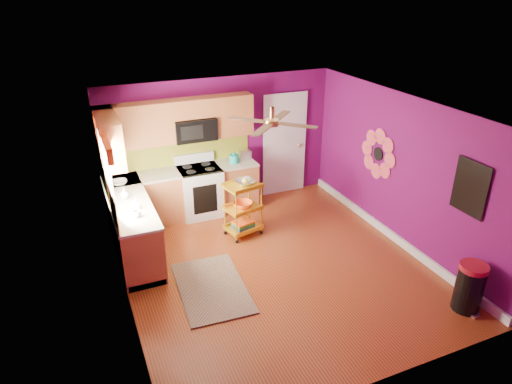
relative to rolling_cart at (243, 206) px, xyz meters
name	(u,v)px	position (x,y,z in m)	size (l,w,h in m)	color
ground	(275,266)	(0.09, -1.13, -0.55)	(5.00, 5.00, 0.00)	maroon
room_envelope	(279,170)	(0.11, -1.13, 1.09)	(4.54, 5.04, 2.52)	#630B55
lower_cabinets	(162,208)	(-1.26, 0.69, -0.11)	(2.81, 2.31, 0.94)	#995029
electric_range	(200,191)	(-0.46, 1.05, -0.06)	(0.76, 0.66, 1.13)	white
upper_cabinetry	(157,127)	(-1.16, 1.05, 1.25)	(2.80, 2.30, 1.26)	#995029
left_window	(106,161)	(-2.13, -0.08, 1.19)	(0.08, 1.35, 1.08)	white
panel_door	(284,145)	(1.44, 1.34, 0.48)	(0.95, 0.11, 2.15)	white
right_wall_art	(416,168)	(2.31, -1.46, 0.90)	(0.04, 2.74, 1.04)	black
ceiling_fan	(272,122)	(0.09, -0.93, 1.74)	(1.01, 1.01, 0.26)	#BF8C3F
shag_rug	(212,287)	(-1.01, -1.27, -0.53)	(0.94, 1.53, 0.02)	black
rolling_cart	(243,206)	(0.00, 0.00, 0.00)	(0.67, 0.56, 1.06)	gold
trash_can	(469,287)	(2.05, -3.06, -0.19)	(0.44, 0.45, 0.71)	black
teal_kettle	(234,159)	(0.23, 1.04, 0.48)	(0.18, 0.18, 0.21)	#15A198
toaster	(245,155)	(0.49, 1.13, 0.48)	(0.22, 0.15, 0.18)	beige
soap_bottle_a	(136,203)	(-1.80, -0.16, 0.48)	(0.08, 0.08, 0.18)	#EA3F72
soap_bottle_b	(124,193)	(-1.91, 0.28, 0.48)	(0.13, 0.13, 0.17)	white
counter_dish	(119,183)	(-1.91, 0.87, 0.43)	(0.26, 0.26, 0.06)	white
counter_cup	(137,214)	(-1.84, -0.43, 0.44)	(0.12, 0.12, 0.10)	white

